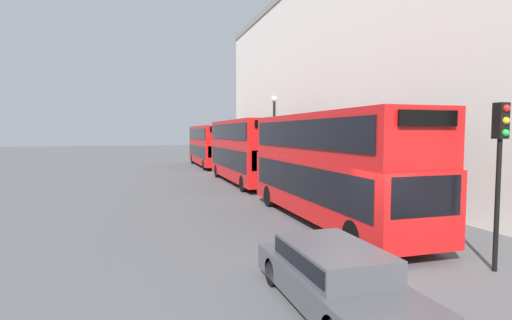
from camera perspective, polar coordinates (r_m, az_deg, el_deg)
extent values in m
plane|color=#515154|center=(11.01, 15.25, -14.91)|extent=(200.00, 200.00, 0.00)
cube|color=red|center=(15.85, 10.36, -3.69)|extent=(2.55, 10.95, 2.18)
cube|color=red|center=(15.71, 10.45, 3.36)|extent=(2.50, 10.73, 1.72)
cube|color=black|center=(15.82, 10.38, -2.75)|extent=(2.59, 10.07, 1.22)
cube|color=black|center=(15.71, 10.46, 3.68)|extent=(2.59, 10.07, 1.03)
cube|color=black|center=(11.27, 23.13, -4.84)|extent=(2.17, 0.06, 1.09)
cube|color=black|center=(11.15, 23.42, 5.52)|extent=(1.78, 0.06, 0.41)
cylinder|color=black|center=(12.16, 13.95, -10.60)|extent=(0.30, 1.00, 1.00)
cylinder|color=black|center=(13.42, 22.36, -9.40)|extent=(0.30, 1.00, 1.00)
cylinder|color=black|center=(19.09, 1.97, -5.17)|extent=(0.30, 1.00, 1.00)
cylinder|color=black|center=(19.92, 8.14, -4.82)|extent=(0.30, 1.00, 1.00)
cube|color=red|center=(27.71, -1.67, -0.24)|extent=(2.55, 11.19, 2.29)
cube|color=red|center=(27.63, -1.68, 3.90)|extent=(2.50, 10.96, 1.71)
cube|color=black|center=(27.69, -1.67, 0.33)|extent=(2.59, 10.29, 1.28)
cube|color=black|center=(27.63, -1.68, 4.08)|extent=(2.59, 10.29, 1.03)
cube|color=black|center=(22.36, 2.03, -0.08)|extent=(2.17, 0.06, 1.14)
cube|color=black|center=(22.31, 2.04, 5.19)|extent=(1.78, 0.06, 0.41)
cylinder|color=black|center=(23.68, -1.79, -3.38)|extent=(0.30, 1.00, 1.00)
cylinder|color=black|center=(24.35, 3.34, -3.18)|extent=(0.30, 1.00, 1.00)
cylinder|color=black|center=(31.42, -5.54, -1.57)|extent=(0.30, 1.00, 1.00)
cylinder|color=black|center=(31.93, -1.58, -1.46)|extent=(0.30, 1.00, 1.00)
cube|color=red|center=(41.51, -6.74, 0.98)|extent=(2.55, 11.45, 2.04)
cube|color=red|center=(41.45, -6.76, 3.61)|extent=(2.50, 11.22, 1.77)
cube|color=black|center=(41.49, -6.75, 1.32)|extent=(2.59, 10.53, 1.14)
cube|color=black|center=(41.45, -6.77, 3.73)|extent=(2.59, 10.53, 1.06)
cube|color=black|center=(35.90, -5.17, 1.17)|extent=(2.17, 0.06, 1.02)
cube|color=black|center=(35.86, -5.19, 4.41)|extent=(1.78, 0.06, 0.42)
cylinder|color=black|center=(37.32, -7.34, -0.70)|extent=(0.30, 1.00, 1.00)
cylinder|color=black|center=(37.75, -3.96, -0.63)|extent=(0.30, 1.00, 1.00)
cylinder|color=black|center=(45.46, -9.03, 0.12)|extent=(0.30, 1.00, 1.00)
cylinder|color=black|center=(45.81, -6.24, 0.17)|extent=(0.30, 1.00, 1.00)
cube|color=#47474C|center=(8.53, 11.26, -17.17)|extent=(1.80, 4.69, 0.58)
cube|color=#47474C|center=(8.45, 10.93, -13.50)|extent=(1.58, 2.58, 0.50)
cube|color=black|center=(8.44, 10.93, -13.34)|extent=(1.62, 2.45, 0.32)
cylinder|color=black|center=(9.58, 2.52, -15.66)|extent=(0.22, 0.64, 0.64)
cylinder|color=black|center=(10.18, 11.20, -14.53)|extent=(0.22, 0.64, 0.64)
cylinder|color=black|center=(11.82, 31.20, -5.60)|extent=(0.12, 0.12, 3.37)
cube|color=black|center=(11.68, 31.58, 4.80)|extent=(0.30, 0.26, 0.90)
sphere|color=red|center=(11.60, 32.15, 6.27)|extent=(0.18, 0.18, 0.18)
sphere|color=gold|center=(11.59, 32.09, 4.79)|extent=(0.18, 0.18, 0.18)
sphere|color=green|center=(11.58, 32.04, 3.31)|extent=(0.18, 0.18, 0.18)
cylinder|color=black|center=(27.82, 2.61, 2.49)|extent=(0.18, 0.18, 5.61)
sphere|color=beige|center=(27.90, 2.63, 8.71)|extent=(0.44, 0.44, 0.44)
cylinder|color=maroon|center=(26.17, 4.58, -2.02)|extent=(0.36, 0.36, 1.60)
sphere|color=tan|center=(26.10, 4.59, -0.03)|extent=(0.22, 0.22, 0.22)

